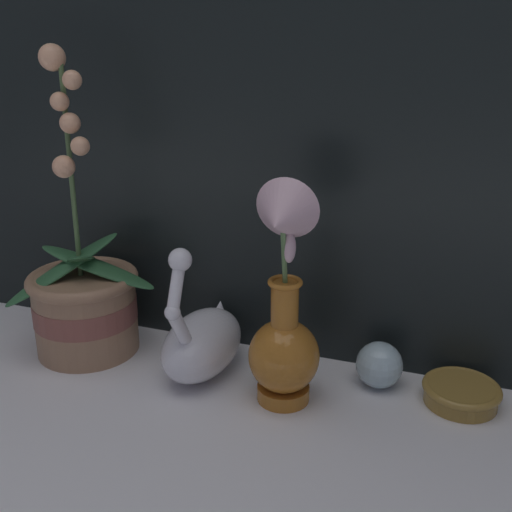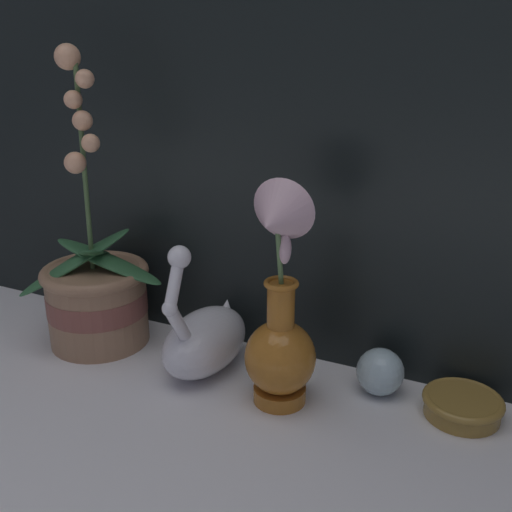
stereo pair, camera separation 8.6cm
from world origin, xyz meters
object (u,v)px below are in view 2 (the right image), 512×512
object	(u,v)px
blue_vase	(279,325)
amber_dish	(463,405)
orchid_potted_plant	(96,292)
swan_figurine	(205,337)
glass_sphere	(380,372)

from	to	relation	value
blue_vase	amber_dish	bearing A→B (deg)	18.19
orchid_potted_plant	blue_vase	xyz separation A→B (m)	(0.36, -0.04, 0.03)
swan_figurine	glass_sphere	xyz separation A→B (m)	(0.27, 0.05, -0.02)
orchid_potted_plant	amber_dish	bearing A→B (deg)	3.85
glass_sphere	amber_dish	size ratio (longest dim) A/B	0.63
amber_dish	glass_sphere	bearing A→B (deg)	176.31
blue_vase	glass_sphere	size ratio (longest dim) A/B	4.69
glass_sphere	blue_vase	bearing A→B (deg)	-144.88
orchid_potted_plant	swan_figurine	distance (m)	0.22
orchid_potted_plant	glass_sphere	world-z (taller)	orchid_potted_plant
blue_vase	orchid_potted_plant	bearing A→B (deg)	173.57
amber_dish	swan_figurine	bearing A→B (deg)	-174.16
swan_figurine	glass_sphere	bearing A→B (deg)	10.00
swan_figurine	amber_dish	bearing A→B (deg)	5.84
swan_figurine	blue_vase	bearing A→B (deg)	-15.87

